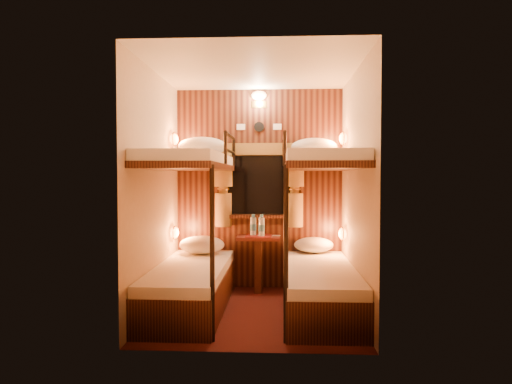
# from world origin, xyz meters

# --- Properties ---
(floor) EXTENTS (2.10, 2.10, 0.00)m
(floor) POSITION_xyz_m (0.00, 0.00, 0.00)
(floor) COLOR #380F0F
(floor) RESTS_ON ground
(ceiling) EXTENTS (2.10, 2.10, 0.00)m
(ceiling) POSITION_xyz_m (0.00, 0.00, 2.40)
(ceiling) COLOR silver
(ceiling) RESTS_ON wall_back
(wall_back) EXTENTS (2.40, 0.00, 2.40)m
(wall_back) POSITION_xyz_m (0.00, 1.05, 1.20)
(wall_back) COLOR #C6B293
(wall_back) RESTS_ON floor
(wall_front) EXTENTS (2.40, 0.00, 2.40)m
(wall_front) POSITION_xyz_m (0.00, -1.05, 1.20)
(wall_front) COLOR #C6B293
(wall_front) RESTS_ON floor
(wall_left) EXTENTS (0.00, 2.40, 2.40)m
(wall_left) POSITION_xyz_m (-1.00, 0.00, 1.20)
(wall_left) COLOR #C6B293
(wall_left) RESTS_ON floor
(wall_right) EXTENTS (0.00, 2.40, 2.40)m
(wall_right) POSITION_xyz_m (1.00, 0.00, 1.20)
(wall_right) COLOR #C6B293
(wall_right) RESTS_ON floor
(back_panel) EXTENTS (2.00, 0.03, 2.40)m
(back_panel) POSITION_xyz_m (0.00, 1.04, 1.20)
(back_panel) COLOR black
(back_panel) RESTS_ON floor
(bunk_left) EXTENTS (0.72, 1.90, 1.82)m
(bunk_left) POSITION_xyz_m (-0.65, 0.07, 0.56)
(bunk_left) COLOR black
(bunk_left) RESTS_ON floor
(bunk_right) EXTENTS (0.72, 1.90, 1.82)m
(bunk_right) POSITION_xyz_m (0.65, 0.07, 0.56)
(bunk_right) COLOR black
(bunk_right) RESTS_ON floor
(window) EXTENTS (1.00, 0.12, 0.79)m
(window) POSITION_xyz_m (0.00, 1.00, 1.18)
(window) COLOR black
(window) RESTS_ON back_panel
(curtains) EXTENTS (1.10, 0.22, 1.00)m
(curtains) POSITION_xyz_m (0.00, 0.97, 1.26)
(curtains) COLOR olive
(curtains) RESTS_ON back_panel
(back_fixtures) EXTENTS (0.54, 0.09, 0.48)m
(back_fixtures) POSITION_xyz_m (0.00, 1.00, 2.25)
(back_fixtures) COLOR black
(back_fixtures) RESTS_ON back_panel
(reading_lamps) EXTENTS (2.00, 0.20, 1.25)m
(reading_lamps) POSITION_xyz_m (-0.00, 0.70, 1.24)
(reading_lamps) COLOR orange
(reading_lamps) RESTS_ON wall_left
(table) EXTENTS (0.50, 0.34, 0.66)m
(table) POSITION_xyz_m (0.00, 0.85, 0.41)
(table) COLOR #501712
(table) RESTS_ON floor
(bottle_left) EXTENTS (0.07, 0.07, 0.26)m
(bottle_left) POSITION_xyz_m (-0.06, 0.89, 0.76)
(bottle_left) COLOR #99BFE5
(bottle_left) RESTS_ON table
(bottle_right) EXTENTS (0.07, 0.07, 0.26)m
(bottle_right) POSITION_xyz_m (0.04, 0.82, 0.76)
(bottle_right) COLOR #99BFE5
(bottle_right) RESTS_ON table
(sachet_a) EXTENTS (0.10, 0.08, 0.01)m
(sachet_a) POSITION_xyz_m (0.21, 0.87, 0.65)
(sachet_a) COLOR silver
(sachet_a) RESTS_ON table
(sachet_b) EXTENTS (0.09, 0.08, 0.01)m
(sachet_b) POSITION_xyz_m (0.03, 0.85, 0.65)
(sachet_b) COLOR silver
(sachet_b) RESTS_ON table
(pillow_lower_left) EXTENTS (0.53, 0.38, 0.21)m
(pillow_lower_left) POSITION_xyz_m (-0.65, 0.71, 0.56)
(pillow_lower_left) COLOR silver
(pillow_lower_left) RESTS_ON bunk_left
(pillow_lower_right) EXTENTS (0.46, 0.33, 0.18)m
(pillow_lower_right) POSITION_xyz_m (0.65, 0.86, 0.55)
(pillow_lower_right) COLOR silver
(pillow_lower_right) RESTS_ON bunk_right
(pillow_upper_left) EXTENTS (0.57, 0.41, 0.22)m
(pillow_upper_left) POSITION_xyz_m (-0.65, 0.78, 1.70)
(pillow_upper_left) COLOR silver
(pillow_upper_left) RESTS_ON bunk_left
(pillow_upper_right) EXTENTS (0.54, 0.38, 0.21)m
(pillow_upper_right) POSITION_xyz_m (0.65, 0.83, 1.69)
(pillow_upper_right) COLOR silver
(pillow_upper_right) RESTS_ON bunk_right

